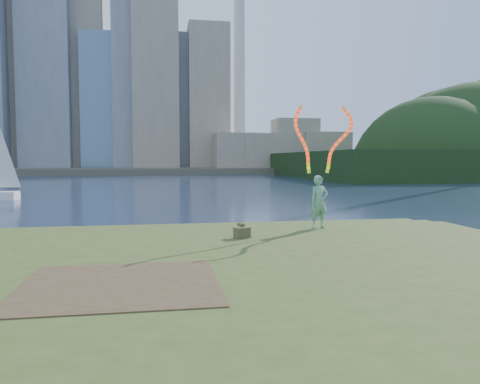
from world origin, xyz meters
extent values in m
plane|color=#19253E|center=(0.00, 0.00, 0.00)|extent=(320.00, 320.00, 0.00)
cube|color=#3C4C1B|center=(0.00, -2.50, 0.15)|extent=(20.00, 18.00, 0.30)
cube|color=#3C4C1B|center=(0.00, -2.20, 0.40)|extent=(17.00, 15.00, 0.30)
cube|color=#3C4C1B|center=(0.00, -2.00, 0.65)|extent=(14.00, 12.00, 0.30)
cube|color=#47331E|center=(-2.20, -3.20, 0.81)|extent=(3.20, 3.00, 0.02)
cube|color=#4F4939|center=(0.00, 95.00, 0.60)|extent=(320.00, 40.00, 1.20)
cylinder|color=silver|center=(18.00, 102.00, 30.20)|extent=(2.80, 2.80, 58.00)
imported|color=#15773E|center=(3.17, 2.30, 1.59)|extent=(0.65, 0.50, 1.59)
cylinder|color=black|center=(2.85, 2.34, 2.32)|extent=(0.02, 0.02, 0.30)
cylinder|color=black|center=(3.47, 2.49, 2.32)|extent=(0.02, 0.02, 0.30)
cube|color=#443E22|center=(0.58, 0.97, 0.94)|extent=(0.46, 0.39, 0.28)
cylinder|color=#443E22|center=(0.58, 1.16, 1.13)|extent=(0.18, 0.28, 0.09)
camera|label=1|loc=(-1.55, -11.01, 2.86)|focal=35.00mm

